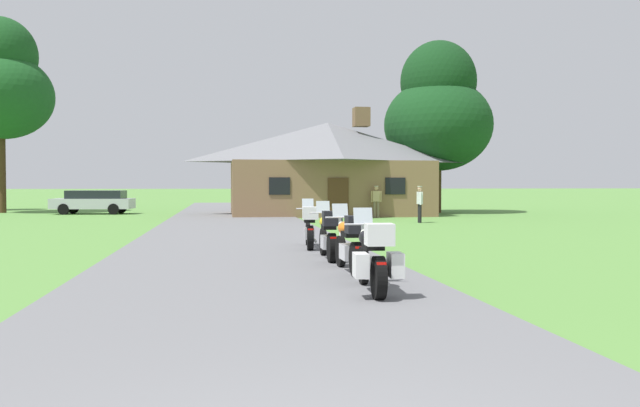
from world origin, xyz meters
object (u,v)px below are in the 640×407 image
(motorcycle_orange_second_in_row, at_px, (350,243))
(motorcycle_silver_farthest_in_row, at_px, (309,227))
(motorcycle_black_nearest_to_camera, at_px, (373,258))
(tree_right_of_lodge, at_px, (438,112))
(motorcycle_yellow_third_in_row, at_px, (328,235))
(bystander_white_shirt_beside_signpost, at_px, (420,202))
(parked_silver_suv_far_left, at_px, (94,201))
(tree_left_far, at_px, (1,84))
(bystander_tan_shirt_near_lodge, at_px, (376,200))

(motorcycle_orange_second_in_row, xyz_separation_m, motorcycle_silver_farthest_in_row, (-0.15, 4.81, 0.00))
(motorcycle_black_nearest_to_camera, bearing_deg, tree_right_of_lodge, 72.65)
(motorcycle_silver_farthest_in_row, distance_m, tree_right_of_lodge, 24.67)
(motorcycle_black_nearest_to_camera, height_order, motorcycle_yellow_third_in_row, same)
(motorcycle_black_nearest_to_camera, distance_m, motorcycle_yellow_third_in_row, 4.61)
(motorcycle_silver_farthest_in_row, xyz_separation_m, bystander_white_shirt_beside_signpost, (6.62, 11.48, 0.33))
(motorcycle_black_nearest_to_camera, height_order, bystander_white_shirt_beside_signpost, bystander_white_shirt_beside_signpost)
(tree_right_of_lodge, bearing_deg, parked_silver_suv_far_left, 176.09)
(motorcycle_black_nearest_to_camera, height_order, motorcycle_orange_second_in_row, same)
(tree_right_of_lodge, relative_size, parked_silver_suv_far_left, 2.23)
(motorcycle_silver_farthest_in_row, xyz_separation_m, tree_right_of_lodge, (10.88, 21.42, 5.61))
(tree_left_far, bearing_deg, motorcycle_yellow_third_in_row, -60.41)
(bystander_white_shirt_beside_signpost, distance_m, tree_left_far, 27.30)
(motorcycle_black_nearest_to_camera, xyz_separation_m, tree_left_far, (-15.85, 32.61, 7.35))
(tree_left_far, height_order, tree_right_of_lodge, tree_left_far)
(motorcycle_black_nearest_to_camera, distance_m, bystander_white_shirt_beside_signpost, 19.85)
(tree_right_of_lodge, bearing_deg, motorcycle_orange_second_in_row, -112.25)
(motorcycle_orange_second_in_row, height_order, motorcycle_yellow_third_in_row, same)
(motorcycle_yellow_third_in_row, bearing_deg, tree_left_far, 120.94)
(parked_silver_suv_far_left, bearing_deg, motorcycle_black_nearest_to_camera, -156.48)
(motorcycle_yellow_third_in_row, xyz_separation_m, tree_right_of_lodge, (10.80, 24.06, 5.61))
(tree_left_far, bearing_deg, parked_silver_suv_far_left, -23.00)
(parked_silver_suv_far_left, bearing_deg, tree_left_far, 72.28)
(motorcycle_silver_farthest_in_row, height_order, tree_left_far, tree_left_far)
(motorcycle_black_nearest_to_camera, distance_m, motorcycle_silver_farthest_in_row, 7.25)
(motorcycle_black_nearest_to_camera, relative_size, motorcycle_yellow_third_in_row, 1.00)
(motorcycle_orange_second_in_row, relative_size, motorcycle_silver_farthest_in_row, 1.00)
(motorcycle_silver_farthest_in_row, relative_size, parked_silver_suv_far_left, 0.44)
(motorcycle_yellow_third_in_row, relative_size, bystander_white_shirt_beside_signpost, 1.24)
(bystander_tan_shirt_near_lodge, relative_size, parked_silver_suv_far_left, 0.35)
(motorcycle_yellow_third_in_row, distance_m, bystander_tan_shirt_near_lodge, 19.52)
(bystander_white_shirt_beside_signpost, relative_size, parked_silver_suv_far_left, 0.35)
(bystander_tan_shirt_near_lodge, relative_size, bystander_white_shirt_beside_signpost, 1.00)
(motorcycle_silver_farthest_in_row, xyz_separation_m, tree_left_far, (-15.82, 25.36, 7.34))
(bystander_tan_shirt_near_lodge, bearing_deg, bystander_white_shirt_beside_signpost, 115.26)
(bystander_tan_shirt_near_lodge, distance_m, tree_right_of_lodge, 9.14)
(bystander_white_shirt_beside_signpost, bearing_deg, motorcycle_orange_second_in_row, 164.69)
(motorcycle_black_nearest_to_camera, relative_size, parked_silver_suv_far_left, 0.44)
(motorcycle_black_nearest_to_camera, xyz_separation_m, parked_silver_suv_far_left, (-9.92, 30.09, 0.17))
(motorcycle_orange_second_in_row, relative_size, tree_left_far, 0.17)
(motorcycle_silver_farthest_in_row, relative_size, tree_right_of_lodge, 0.20)
(bystander_tan_shirt_near_lodge, bearing_deg, motorcycle_black_nearest_to_camera, 90.14)
(bystander_white_shirt_beside_signpost, bearing_deg, tree_left_far, 64.61)
(motorcycle_silver_farthest_in_row, bearing_deg, motorcycle_black_nearest_to_camera, -84.70)
(motorcycle_silver_farthest_in_row, height_order, bystander_tan_shirt_near_lodge, bystander_tan_shirt_near_lodge)
(bystander_tan_shirt_near_lodge, xyz_separation_m, bystander_white_shirt_beside_signpost, (0.93, -4.59, 0.00))
(motorcycle_orange_second_in_row, relative_size, tree_right_of_lodge, 0.20)
(motorcycle_black_nearest_to_camera, distance_m, motorcycle_orange_second_in_row, 2.44)
(motorcycle_orange_second_in_row, relative_size, motorcycle_yellow_third_in_row, 1.00)
(tree_left_far, relative_size, tree_right_of_lodge, 1.14)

